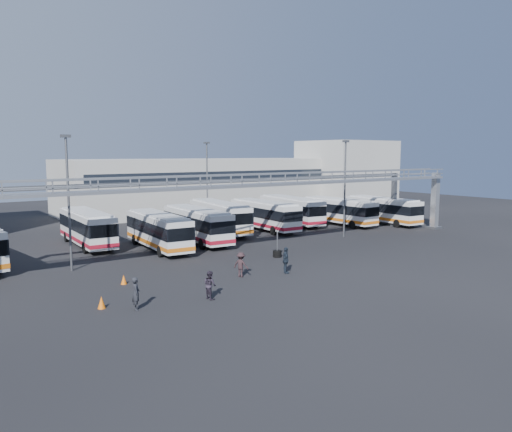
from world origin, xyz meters
TOP-DOWN VIEW (x-y plane):
  - ground at (0.00, 0.00)m, footprint 140.00×140.00m
  - gantry at (0.00, 5.87)m, footprint 51.40×5.15m
  - warehouse at (12.00, 38.00)m, footprint 42.00×14.00m
  - building_right at (38.00, 32.00)m, footprint 14.00×12.00m
  - light_pole_left at (-16.00, 8.00)m, footprint 0.70×0.35m
  - light_pole_mid at (12.00, 7.00)m, footprint 0.70×0.35m
  - light_pole_back at (4.00, 22.00)m, footprint 0.70×0.35m
  - bus_2 at (-11.87, 17.53)m, footprint 3.04×11.28m
  - bus_3 at (-6.99, 12.12)m, footprint 3.37×11.15m
  - bus_4 at (-2.31, 13.22)m, footprint 3.40×11.40m
  - bus_5 at (2.56, 16.93)m, footprint 4.21×11.78m
  - bus_6 at (7.94, 15.75)m, footprint 3.10×11.21m
  - bus_7 at (13.44, 17.56)m, footprint 3.93×11.55m
  - bus_8 at (18.13, 13.96)m, footprint 2.67×10.83m
  - bus_9 at (23.40, 11.42)m, footprint 3.21×11.03m
  - pedestrian_a at (-15.71, -3.90)m, footprint 0.65×0.80m
  - pedestrian_b at (-11.20, -4.45)m, footprint 0.69×0.87m
  - pedestrian_c at (-6.63, -1.05)m, footprint 1.12×1.34m
  - pedestrian_d at (-3.32, -2.07)m, footprint 0.92×1.25m
  - cone_left at (-17.24, -2.50)m, footprint 0.55×0.55m
  - cone_right at (-14.23, 1.93)m, footprint 0.51×0.51m
  - tire_stack at (-0.24, 2.88)m, footprint 0.75×0.75m

SIDE VIEW (x-z plane):
  - ground at x=0.00m, z-range 0.00..0.00m
  - cone_right at x=-14.23m, z-range 0.00..0.65m
  - cone_left at x=-17.24m, z-range 0.00..0.71m
  - tire_stack at x=-0.24m, z-range -0.71..1.44m
  - pedestrian_b at x=-11.20m, z-range 0.00..1.74m
  - pedestrian_c at x=-6.63m, z-range 0.00..1.80m
  - pedestrian_a at x=-15.71m, z-range 0.00..1.90m
  - pedestrian_d at x=-3.32m, z-range 0.00..1.97m
  - bus_8 at x=18.13m, z-range 0.17..3.45m
  - bus_9 at x=23.40m, z-range 0.18..3.49m
  - bus_3 at x=-6.99m, z-range 0.18..3.51m
  - bus_6 at x=7.94m, z-range 0.18..3.55m
  - bus_2 at x=-11.87m, z-range 0.18..3.58m
  - bus_4 at x=-2.31m, z-range 0.18..3.60m
  - bus_7 at x=13.44m, z-range 0.18..3.62m
  - bus_5 at x=2.56m, z-range 0.19..3.69m
  - warehouse at x=12.00m, z-range 0.00..8.00m
  - building_right at x=38.00m, z-range 0.00..11.00m
  - gantry at x=0.00m, z-range 1.96..9.06m
  - light_pole_left at x=-16.00m, z-range 0.62..10.83m
  - light_pole_mid at x=12.00m, z-range 0.62..10.83m
  - light_pole_back at x=4.00m, z-range 0.62..10.83m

